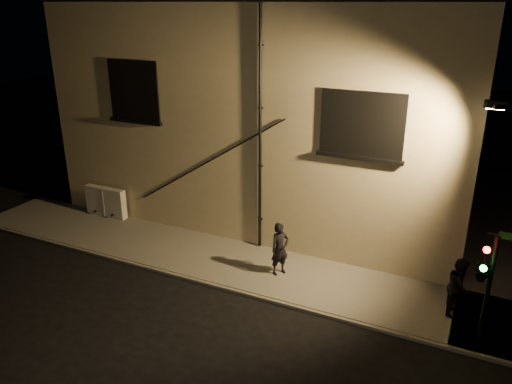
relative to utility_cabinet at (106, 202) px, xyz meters
The scene contains 7 objects.
ground 9.17m from the utility_cabinet, 17.17° to the right, with size 90.00×90.00×0.00m, color black.
sidewalk 10.12m from the utility_cabinet, ahead, with size 21.00×16.00×0.12m.
building 9.27m from the utility_cabinet, 47.65° to the left, with size 16.20×12.23×8.80m.
utility_cabinet is the anchor object (origin of this frame).
pedestrian_a 8.44m from the utility_cabinet, ahead, with size 0.65×0.42×1.77m, color black.
pedestrian_b 13.83m from the utility_cabinet, ahead, with size 0.84×0.66×1.73m, color black.
traffic_signal 14.52m from the utility_cabinet, ahead, with size 1.20×1.86×3.18m.
Camera 1 is at (5.13, -11.85, 8.48)m, focal length 35.00 mm.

